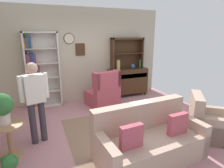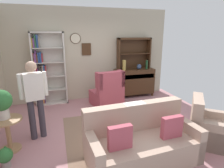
# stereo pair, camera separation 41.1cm
# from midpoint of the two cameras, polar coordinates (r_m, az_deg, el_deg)

# --- Properties ---
(ground_plane) EXTENTS (5.40, 4.60, 0.02)m
(ground_plane) POSITION_cam_midpoint_polar(r_m,az_deg,el_deg) (4.32, -3.01, -13.23)
(ground_plane) COLOR #B27A7F
(wall_back) EXTENTS (5.00, 0.09, 2.80)m
(wall_back) POSITION_cam_midpoint_polar(r_m,az_deg,el_deg) (5.88, -10.32, 8.76)
(wall_back) COLOR #BCB299
(wall_back) RESTS_ON ground_plane
(area_rug) EXTENTS (2.42, 2.14, 0.01)m
(area_rug) POSITION_cam_midpoint_polar(r_m,az_deg,el_deg) (4.13, 1.14, -14.40)
(area_rug) COLOR #846651
(area_rug) RESTS_ON ground_plane
(bookshelf) EXTENTS (0.90, 0.30, 2.10)m
(bookshelf) POSITION_cam_midpoint_polar(r_m,az_deg,el_deg) (5.62, -23.26, 3.56)
(bookshelf) COLOR silver
(bookshelf) RESTS_ON ground_plane
(sideboard) EXTENTS (1.30, 0.45, 0.92)m
(sideboard) POSITION_cam_midpoint_polar(r_m,az_deg,el_deg) (6.23, 3.00, 0.98)
(sideboard) COLOR #422816
(sideboard) RESTS_ON ground_plane
(sideboard_hutch) EXTENTS (1.10, 0.26, 1.00)m
(sideboard_hutch) POSITION_cam_midpoint_polar(r_m,az_deg,el_deg) (6.15, 2.69, 10.73)
(sideboard_hutch) COLOR #422816
(sideboard_hutch) RESTS_ON sideboard
(vase_tall) EXTENTS (0.11, 0.11, 0.32)m
(vase_tall) POSITION_cam_midpoint_polar(r_m,az_deg,el_deg) (5.88, -0.03, 5.83)
(vase_tall) COLOR tan
(vase_tall) RESTS_ON sideboard
(vase_round) EXTENTS (0.15, 0.15, 0.17)m
(vase_round) POSITION_cam_midpoint_polar(r_m,az_deg,el_deg) (6.12, 4.44, 5.45)
(vase_round) COLOR #33476B
(vase_round) RESTS_ON sideboard
(bottle_wine) EXTENTS (0.07, 0.07, 0.29)m
(bottle_wine) POSITION_cam_midpoint_polar(r_m,az_deg,el_deg) (6.21, 6.70, 6.11)
(bottle_wine) COLOR #194223
(bottle_wine) RESTS_ON sideboard
(couch_floral) EXTENTS (1.85, 0.95, 0.90)m
(couch_floral) POSITION_cam_midpoint_polar(r_m,az_deg,el_deg) (3.27, 7.48, -16.96)
(couch_floral) COLOR tan
(couch_floral) RESTS_ON ground_plane
(armchair_floral) EXTENTS (1.08, 1.07, 0.88)m
(armchair_floral) POSITION_cam_midpoint_polar(r_m,az_deg,el_deg) (4.19, 24.98, -11.08)
(armchair_floral) COLOR tan
(armchair_floral) RESTS_ON ground_plane
(wingback_chair) EXTENTS (0.93, 0.94, 1.05)m
(wingback_chair) POSITION_cam_midpoint_polar(r_m,az_deg,el_deg) (5.34, -4.75, -2.94)
(wingback_chair) COLOR #B74C5B
(wingback_chair) RESTS_ON ground_plane
(plant_stand) EXTENTS (0.52, 0.52, 0.61)m
(plant_stand) POSITION_cam_midpoint_polar(r_m,az_deg,el_deg) (3.76, -31.99, -13.67)
(plant_stand) COLOR #A87F56
(plant_stand) RESTS_ON ground_plane
(potted_plant_large) EXTENTS (0.38, 0.38, 0.52)m
(potted_plant_large) POSITION_cam_midpoint_polar(r_m,az_deg,el_deg) (3.61, -33.96, -5.82)
(potted_plant_large) COLOR beige
(potted_plant_large) RESTS_ON plant_stand
(potted_plant_small) EXTENTS (0.23, 0.23, 0.32)m
(potted_plant_small) POSITION_cam_midpoint_polar(r_m,az_deg,el_deg) (3.44, -32.19, -20.06)
(potted_plant_small) COLOR gray
(potted_plant_small) RESTS_ON ground_plane
(person_reading) EXTENTS (0.52, 0.28, 1.56)m
(person_reading) POSITION_cam_midpoint_polar(r_m,az_deg,el_deg) (3.78, -25.51, -3.87)
(person_reading) COLOR #38333D
(person_reading) RESTS_ON ground_plane
(coffee_table) EXTENTS (0.80, 0.50, 0.42)m
(coffee_table) POSITION_cam_midpoint_polar(r_m,az_deg,el_deg) (3.99, 1.78, -9.88)
(coffee_table) COLOR #422816
(coffee_table) RESTS_ON ground_plane
(book_stack) EXTENTS (0.21, 0.11, 0.05)m
(book_stack) POSITION_cam_midpoint_polar(r_m,az_deg,el_deg) (3.95, 2.44, -8.66)
(book_stack) COLOR #CC7233
(book_stack) RESTS_ON coffee_table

